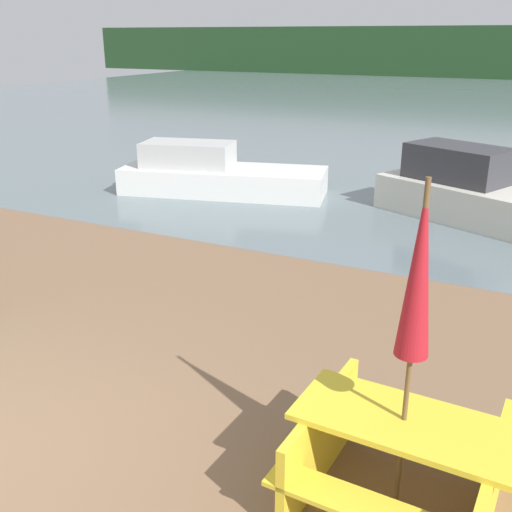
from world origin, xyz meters
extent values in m
cube|color=slate|center=(0.00, 30.68, 0.00)|extent=(60.00, 50.00, 0.00)
cube|color=yellow|center=(3.26, 1.15, 0.74)|extent=(1.54, 0.77, 0.04)
cube|color=yellow|center=(3.23, 0.60, 0.41)|extent=(1.52, 0.35, 0.04)
cube|color=yellow|center=(3.28, 1.70, 0.41)|extent=(1.52, 0.35, 0.04)
cube|color=yellow|center=(2.64, 1.18, 0.36)|extent=(0.13, 1.38, 0.72)
cube|color=yellow|center=(3.87, 1.12, 0.36)|extent=(0.13, 1.38, 0.72)
cylinder|color=brown|center=(3.26, 1.15, 1.24)|extent=(0.04, 0.04, 2.48)
cone|color=#A81923|center=(3.26, 1.15, 1.88)|extent=(0.23, 0.23, 1.20)
cube|color=beige|center=(3.02, 8.98, 0.34)|extent=(4.43, 3.08, 0.68)
cube|color=#333338|center=(2.33, 9.28, 1.01)|extent=(2.11, 1.72, 0.66)
cube|color=silver|center=(-2.47, 8.75, 0.28)|extent=(4.64, 2.48, 0.56)
cube|color=#B2B2B2|center=(-3.24, 8.56, 0.83)|extent=(2.14, 1.46, 0.53)
camera|label=1|loc=(3.90, -2.46, 3.28)|focal=42.00mm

